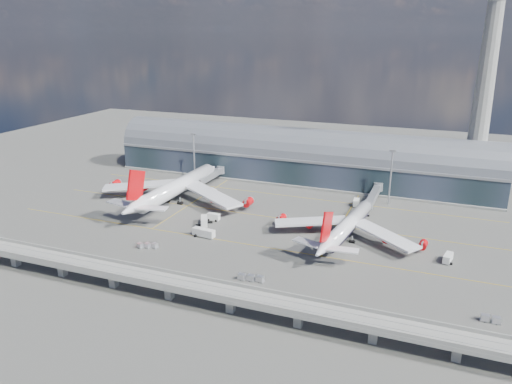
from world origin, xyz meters
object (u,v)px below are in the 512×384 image
(airliner_left, at_px, (175,188))
(airliner_right, at_px, (347,227))
(control_tower, at_px, (485,87))
(service_truck_0, at_px, (204,221))
(service_truck_4, at_px, (356,203))
(cargo_train_1, at_px, (251,278))
(floodlight_mast_left, at_px, (194,156))
(service_truck_2, at_px, (204,233))
(floodlight_mast_right, at_px, (391,176))
(service_truck_1, at_px, (213,217))
(service_truck_5, at_px, (213,191))
(cargo_train_2, at_px, (490,319))
(cargo_train_0, at_px, (148,246))
(service_truck_3, at_px, (448,258))

(airliner_left, height_order, airliner_right, airliner_left)
(control_tower, bearing_deg, service_truck_0, -141.43)
(service_truck_4, distance_m, cargo_train_1, 85.39)
(control_tower, height_order, service_truck_4, control_tower)
(floodlight_mast_left, bearing_deg, cargo_train_1, -53.01)
(service_truck_2, bearing_deg, floodlight_mast_right, -36.38)
(service_truck_1, bearing_deg, airliner_right, -89.30)
(airliner_right, bearing_deg, airliner_left, 177.02)
(service_truck_5, relative_size, cargo_train_2, 0.96)
(service_truck_2, relative_size, cargo_train_0, 1.15)
(control_tower, height_order, service_truck_3, control_tower)
(service_truck_5, bearing_deg, cargo_train_0, -140.51)
(floodlight_mast_left, relative_size, service_truck_1, 4.88)
(floodlight_mast_right, xyz_separation_m, service_truck_4, (-13.40, -7.48, -12.06))
(cargo_train_0, height_order, cargo_train_1, cargo_train_1)
(service_truck_1, xyz_separation_m, service_truck_4, (52.53, 40.08, 0.03))
(service_truck_4, distance_m, cargo_train_2, 96.64)
(airliner_left, relative_size, cargo_train_2, 14.12)
(floodlight_mast_left, bearing_deg, service_truck_3, -22.87)
(service_truck_5, bearing_deg, floodlight_mast_right, -44.63)
(control_tower, relative_size, service_truck_3, 16.20)
(floodlight_mast_right, xyz_separation_m, cargo_train_1, (-31.50, -90.94, -12.61))
(service_truck_3, bearing_deg, airliner_right, -178.89)
(airliner_left, bearing_deg, service_truck_0, -37.85)
(service_truck_3, distance_m, service_truck_5, 115.12)
(service_truck_5, bearing_deg, control_tower, -34.92)
(service_truck_5, height_order, cargo_train_0, service_truck_5)
(service_truck_2, bearing_deg, service_truck_3, -75.51)
(airliner_right, relative_size, service_truck_2, 6.60)
(floodlight_mast_left, distance_m, cargo_train_0, 85.77)
(floodlight_mast_left, height_order, service_truck_2, floodlight_mast_left)
(airliner_right, height_order, service_truck_5, airliner_right)
(airliner_right, bearing_deg, floodlight_mast_left, 159.16)
(airliner_left, height_order, service_truck_4, airliner_left)
(service_truck_2, relative_size, service_truck_4, 1.69)
(airliner_left, bearing_deg, service_truck_5, 59.30)
(floodlight_mast_left, xyz_separation_m, floodlight_mast_right, (100.00, 0.00, 0.00))
(cargo_train_1, bearing_deg, cargo_train_2, -81.32)
(floodlight_mast_right, bearing_deg, service_truck_5, -169.32)
(floodlight_mast_left, relative_size, service_truck_4, 4.62)
(service_truck_1, xyz_separation_m, cargo_train_0, (-10.36, -33.88, -0.60))
(service_truck_3, bearing_deg, service_truck_0, -168.66)
(control_tower, relative_size, airliner_right, 1.66)
(service_truck_2, xyz_separation_m, cargo_train_1, (30.25, -26.30, -0.71))
(service_truck_3, bearing_deg, control_tower, 95.59)
(service_truck_0, relative_size, cargo_train_1, 0.92)
(floodlight_mast_left, height_order, service_truck_3, floodlight_mast_left)
(control_tower, height_order, service_truck_0, control_tower)
(airliner_right, height_order, service_truck_1, airliner_right)
(control_tower, bearing_deg, service_truck_3, -95.73)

